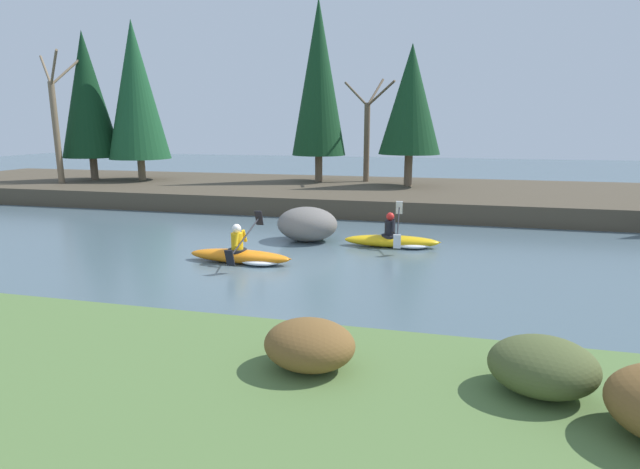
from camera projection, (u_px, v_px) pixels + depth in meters
The scene contains 14 objects.
ground_plane at pixel (270, 264), 12.64m from camera, with size 90.00×90.00×0.00m, color #4C606B.
riverbank_near at pixel (63, 406), 5.75m from camera, with size 44.00×5.02×0.51m.
riverbank_far at pixel (349, 194), 22.89m from camera, with size 44.00×9.05×0.73m.
conifer_tree_far_left at pixel (87, 95), 24.45m from camera, with size 2.77×2.77×7.18m.
conifer_tree_left at pixel (136, 91), 24.30m from camera, with size 2.98×2.98×7.66m.
conifer_tree_mid_left at pixel (319, 78), 23.64m from camera, with size 2.60×2.60×8.51m.
conifer_tree_centre at pixel (411, 100), 21.93m from camera, with size 2.74×2.74×6.19m.
bare_tree_upstream at pixel (56, 121), 23.32m from camera, with size 3.43×3.39×6.22m.
bare_tree_mid_upstream at pixel (367, 133), 24.20m from camera, with size 2.79×2.76×4.99m.
shrub_clump_second at pixel (309, 345), 6.07m from camera, with size 1.13×0.94×0.61m.
shrub_clump_third at pixel (543, 366), 5.50m from camera, with size 1.17×0.98×0.64m.
kayaker_lead at pixel (395, 240), 14.33m from camera, with size 2.79×2.07×1.20m.
kayaker_middle at pixel (244, 255), 12.66m from camera, with size 2.77×2.06×1.20m.
boulder_midstream at pixel (307, 224), 15.03m from camera, with size 1.84×1.44×1.04m.
Camera 1 is at (4.11, -11.54, 3.42)m, focal length 28.00 mm.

